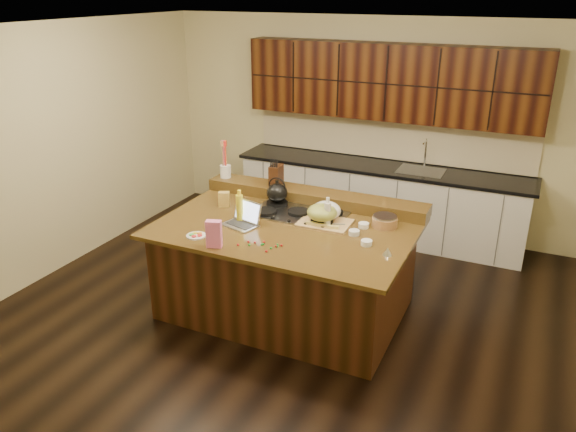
% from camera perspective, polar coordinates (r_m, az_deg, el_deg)
% --- Properties ---
extents(room, '(5.52, 5.02, 2.72)m').
position_cam_1_polar(room, '(5.16, -0.23, 3.40)').
color(room, black).
rests_on(room, ground).
extents(island, '(2.40, 1.60, 0.92)m').
position_cam_1_polar(island, '(5.51, -0.22, -5.34)').
color(island, black).
rests_on(island, ground).
extents(back_ledge, '(2.40, 0.30, 0.12)m').
position_cam_1_polar(back_ledge, '(5.89, 2.66, 2.01)').
color(back_ledge, black).
rests_on(back_ledge, island).
extents(cooktop, '(0.92, 0.52, 0.05)m').
position_cam_1_polar(cooktop, '(5.56, 1.08, 0.28)').
color(cooktop, gray).
rests_on(cooktop, island).
extents(back_counter, '(3.70, 0.66, 2.40)m').
position_cam_1_polar(back_counter, '(7.17, 9.58, 5.51)').
color(back_counter, silver).
rests_on(back_counter, ground).
extents(kettle, '(0.23, 0.23, 0.20)m').
position_cam_1_polar(kettle, '(5.74, -1.12, 2.38)').
color(kettle, black).
rests_on(kettle, cooktop).
extents(green_bowl, '(0.31, 0.31, 0.16)m').
position_cam_1_polar(green_bowl, '(5.30, 3.49, 0.37)').
color(green_bowl, olive).
rests_on(green_bowl, cooktop).
extents(laptop, '(0.37, 0.33, 0.22)m').
position_cam_1_polar(laptop, '(5.34, -4.55, -0.27)').
color(laptop, '#B7B7BC').
rests_on(laptop, island).
extents(oil_bottle, '(0.08, 0.08, 0.27)m').
position_cam_1_polar(oil_bottle, '(5.38, -4.93, 0.78)').
color(oil_bottle, yellow).
rests_on(oil_bottle, island).
extents(vinegar_bottle, '(0.08, 0.08, 0.25)m').
position_cam_1_polar(vinegar_bottle, '(5.24, 4.02, 0.09)').
color(vinegar_bottle, silver).
rests_on(vinegar_bottle, island).
extents(wooden_tray, '(0.49, 0.39, 0.20)m').
position_cam_1_polar(wooden_tray, '(5.38, 3.86, 0.26)').
color(wooden_tray, tan).
rests_on(wooden_tray, island).
extents(ramekin_a, '(0.11, 0.11, 0.04)m').
position_cam_1_polar(ramekin_a, '(5.15, 6.73, -1.68)').
color(ramekin_a, white).
rests_on(ramekin_a, island).
extents(ramekin_b, '(0.11, 0.11, 0.04)m').
position_cam_1_polar(ramekin_b, '(4.96, 7.98, -2.70)').
color(ramekin_b, white).
rests_on(ramekin_b, island).
extents(ramekin_c, '(0.12, 0.12, 0.04)m').
position_cam_1_polar(ramekin_c, '(5.31, 7.69, -0.94)').
color(ramekin_c, white).
rests_on(ramekin_c, island).
extents(strainer_bowl, '(0.29, 0.29, 0.09)m').
position_cam_1_polar(strainer_bowl, '(5.36, 9.78, -0.60)').
color(strainer_bowl, '#996B3F').
rests_on(strainer_bowl, island).
extents(kitchen_timer, '(0.10, 0.10, 0.07)m').
position_cam_1_polar(kitchen_timer, '(4.81, 10.08, -3.55)').
color(kitchen_timer, silver).
rests_on(kitchen_timer, island).
extents(pink_bag, '(0.15, 0.11, 0.24)m').
position_cam_1_polar(pink_bag, '(4.89, -7.53, -1.82)').
color(pink_bag, pink).
rests_on(pink_bag, island).
extents(candy_plate, '(0.19, 0.19, 0.01)m').
position_cam_1_polar(candy_plate, '(5.16, -9.32, -1.99)').
color(candy_plate, white).
rests_on(candy_plate, island).
extents(package_box, '(0.13, 0.11, 0.15)m').
position_cam_1_polar(package_box, '(5.79, -6.51, 1.71)').
color(package_box, gold).
rests_on(package_box, island).
extents(utensil_crock, '(0.15, 0.15, 0.14)m').
position_cam_1_polar(utensil_crock, '(6.30, -6.37, 4.54)').
color(utensil_crock, white).
rests_on(utensil_crock, back_ledge).
extents(knife_block, '(0.12, 0.19, 0.22)m').
position_cam_1_polar(knife_block, '(6.00, -1.21, 4.15)').
color(knife_block, black).
rests_on(knife_block, back_ledge).
extents(gumdrop_0, '(0.02, 0.02, 0.02)m').
position_cam_1_polar(gumdrop_0, '(4.88, -1.21, -3.09)').
color(gumdrop_0, red).
rests_on(gumdrop_0, island).
extents(gumdrop_1, '(0.02, 0.02, 0.02)m').
position_cam_1_polar(gumdrop_1, '(4.92, -3.97, -2.95)').
color(gumdrop_1, '#198C26').
rests_on(gumdrop_1, island).
extents(gumdrop_2, '(0.02, 0.02, 0.02)m').
position_cam_1_polar(gumdrop_2, '(4.90, -0.67, -3.00)').
color(gumdrop_2, red).
rests_on(gumdrop_2, island).
extents(gumdrop_3, '(0.02, 0.02, 0.02)m').
position_cam_1_polar(gumdrop_3, '(4.92, -2.54, -2.88)').
color(gumdrop_3, '#198C26').
rests_on(gumdrop_3, island).
extents(gumdrop_4, '(0.02, 0.02, 0.02)m').
position_cam_1_polar(gumdrop_4, '(4.98, -4.04, -2.61)').
color(gumdrop_4, red).
rests_on(gumdrop_4, island).
extents(gumdrop_5, '(0.02, 0.02, 0.02)m').
position_cam_1_polar(gumdrop_5, '(4.92, -2.69, -2.92)').
color(gumdrop_5, '#198C26').
rests_on(gumdrop_5, island).
extents(gumdrop_6, '(0.02, 0.02, 0.02)m').
position_cam_1_polar(gumdrop_6, '(4.80, -2.21, -3.60)').
color(gumdrop_6, red).
rests_on(gumdrop_6, island).
extents(gumdrop_7, '(0.02, 0.02, 0.02)m').
position_cam_1_polar(gumdrop_7, '(4.91, -1.08, -2.94)').
color(gumdrop_7, '#198C26').
rests_on(gumdrop_7, island).
extents(gumdrop_8, '(0.02, 0.02, 0.02)m').
position_cam_1_polar(gumdrop_8, '(4.93, -5.10, -2.93)').
color(gumdrop_8, red).
rests_on(gumdrop_8, island).
extents(gumdrop_9, '(0.02, 0.02, 0.02)m').
position_cam_1_polar(gumdrop_9, '(4.85, -1.75, -3.27)').
color(gumdrop_9, '#198C26').
rests_on(gumdrop_9, island).
extents(gumdrop_10, '(0.02, 0.02, 0.02)m').
position_cam_1_polar(gumdrop_10, '(4.96, -3.38, -2.69)').
color(gumdrop_10, red).
rests_on(gumdrop_10, island).
extents(gumdrop_11, '(0.02, 0.02, 0.02)m').
position_cam_1_polar(gumdrop_11, '(4.88, -1.07, -3.10)').
color(gumdrop_11, '#198C26').
rests_on(gumdrop_11, island).
extents(gumdrop_12, '(0.02, 0.02, 0.02)m').
position_cam_1_polar(gumdrop_12, '(4.97, -2.45, -2.64)').
color(gumdrop_12, red).
rests_on(gumdrop_12, island).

